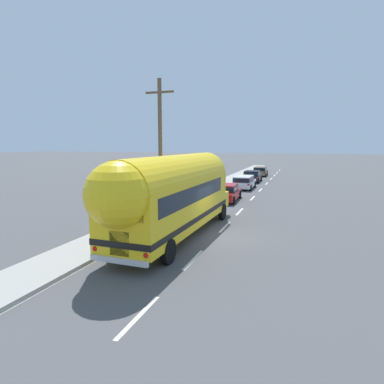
% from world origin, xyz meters
% --- Properties ---
extents(ground_plane, '(300.00, 300.00, 0.00)m').
position_xyz_m(ground_plane, '(0.00, 0.00, 0.00)').
color(ground_plane, '#4C4C4F').
extents(lane_markings, '(3.82, 80.00, 0.01)m').
position_xyz_m(lane_markings, '(-2.60, 12.95, 0.00)').
color(lane_markings, silver).
rests_on(lane_markings, ground).
extents(sidewalk_slab, '(2.37, 90.00, 0.15)m').
position_xyz_m(sidewalk_slab, '(-4.88, 10.00, 0.07)').
color(sidewalk_slab, '#9E9B93').
rests_on(sidewalk_slab, ground).
extents(utility_pole, '(1.80, 0.24, 8.50)m').
position_xyz_m(utility_pole, '(-4.28, 2.71, 4.42)').
color(utility_pole, brown).
rests_on(utility_pole, ground).
extents(painted_bus, '(2.83, 12.63, 4.12)m').
position_xyz_m(painted_bus, '(-1.87, -1.28, 2.30)').
color(painted_bus, yellow).
rests_on(painted_bus, ground).
extents(car_lead, '(2.08, 4.69, 1.37)m').
position_xyz_m(car_lead, '(-1.90, 10.48, 0.74)').
color(car_lead, '#A5191E').
rests_on(car_lead, ground).
extents(car_second, '(1.94, 4.41, 1.37)m').
position_xyz_m(car_second, '(-1.74, 18.03, 0.79)').
color(car_second, white).
rests_on(car_second, ground).
extents(car_third, '(2.06, 4.75, 1.37)m').
position_xyz_m(car_third, '(-1.93, 24.85, 0.75)').
color(car_third, black).
rests_on(car_third, ground).
extents(car_fourth, '(2.00, 4.57, 1.37)m').
position_xyz_m(car_fourth, '(-1.93, 32.80, 0.79)').
color(car_fourth, olive).
rests_on(car_fourth, ground).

